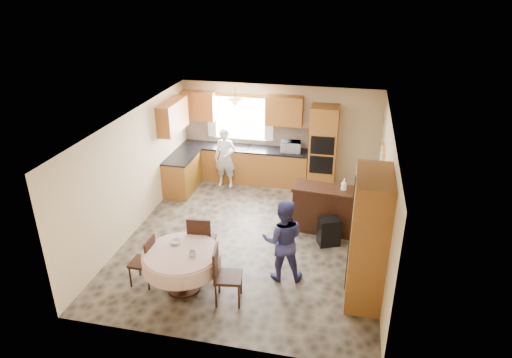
{
  "coord_description": "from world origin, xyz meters",
  "views": [
    {
      "loc": [
        1.8,
        -7.85,
        5.03
      ],
      "look_at": [
        -0.0,
        0.3,
        1.2
      ],
      "focal_mm": 32.0,
      "sensor_mm": 36.0,
      "label": 1
    }
  ],
  "objects": [
    {
      "name": "backsplash",
      "position": [
        -0.85,
        2.99,
        1.18
      ],
      "size": [
        3.3,
        0.02,
        0.55
      ],
      "primitive_type": "cube",
      "color": "#CFB292",
      "rests_on": "wall_back"
    },
    {
      "name": "framed_picture",
      "position": [
        2.47,
        1.21,
        1.51
      ],
      "size": [
        0.06,
        0.54,
        0.45
      ],
      "color": "#EDBD45",
      "rests_on": "wall_right"
    },
    {
      "name": "cup_table",
      "position": [
        -0.57,
        -1.95,
        0.8
      ],
      "size": [
        0.15,
        0.15,
        0.09
      ],
      "primitive_type": "imported",
      "rotation": [
        0.0,
        0.0,
        0.26
      ],
      "color": "#B2B2B2",
      "rests_on": "dining_table"
    },
    {
      "name": "wall_left",
      "position": [
        -2.5,
        0.0,
        1.25
      ],
      "size": [
        0.02,
        6.0,
        2.5
      ],
      "primitive_type": "cube",
      "color": "#D5B988",
      "rests_on": "floor"
    },
    {
      "name": "wall_right",
      "position": [
        2.5,
        0.0,
        1.25
      ],
      "size": [
        0.02,
        6.0,
        2.5
      ],
      "primitive_type": "cube",
      "color": "#D5B988",
      "rests_on": "floor"
    },
    {
      "name": "dining_table",
      "position": [
        -0.81,
        -1.87,
        0.59
      ],
      "size": [
        1.32,
        1.32,
        0.75
      ],
      "color": "#37180F",
      "rests_on": "floor"
    },
    {
      "name": "person_sink",
      "position": [
        -1.23,
        2.3,
        0.76
      ],
      "size": [
        0.55,
        0.36,
        1.51
      ],
      "primitive_type": "imported",
      "rotation": [
        0.0,
        0.0,
        -0.0
      ],
      "color": "silver",
      "rests_on": "floor"
    },
    {
      "name": "wall_back",
      "position": [
        0.0,
        3.0,
        1.25
      ],
      "size": [
        5.0,
        0.02,
        2.5
      ],
      "primitive_type": "cube",
      "color": "#D5B988",
      "rests_on": "floor"
    },
    {
      "name": "ceiling",
      "position": [
        0.0,
        0.0,
        2.5
      ],
      "size": [
        5.0,
        6.0,
        0.01
      ],
      "primitive_type": "cube",
      "color": "white",
      "rests_on": "wall_back"
    },
    {
      "name": "wall_front",
      "position": [
        0.0,
        -3.0,
        1.25
      ],
      "size": [
        5.0,
        0.02,
        2.5
      ],
      "primitive_type": "cube",
      "color": "#D5B988",
      "rests_on": "floor"
    },
    {
      "name": "oven_tower",
      "position": [
        1.15,
        2.69,
        1.06
      ],
      "size": [
        0.66,
        0.62,
        2.12
      ],
      "primitive_type": "cube",
      "color": "#A85F2D",
      "rests_on": "floor"
    },
    {
      "name": "window",
      "position": [
        -1.0,
        2.98,
        1.6
      ],
      "size": [
        1.4,
        0.03,
        1.1
      ],
      "primitive_type": "cube",
      "color": "white",
      "rests_on": "wall_back"
    },
    {
      "name": "wall_cab_right",
      "position": [
        0.15,
        2.83,
        1.91
      ],
      "size": [
        0.9,
        0.33,
        0.72
      ],
      "primitive_type": "cube",
      "color": "#AC5B2B",
      "rests_on": "wall_back"
    },
    {
      "name": "oven_lower",
      "position": [
        1.15,
        2.38,
        0.75
      ],
      "size": [
        0.56,
        0.01,
        0.45
      ],
      "primitive_type": "cube",
      "color": "black",
      "rests_on": "oven_tower"
    },
    {
      "name": "counter_back",
      "position": [
        -0.85,
        2.7,
        0.9
      ],
      "size": [
        3.3,
        0.64,
        0.04
      ],
      "primitive_type": "cube",
      "color": "black",
      "rests_on": "base_cab_back"
    },
    {
      "name": "bowl_sideboard",
      "position": [
        0.94,
        0.61,
        0.96
      ],
      "size": [
        0.28,
        0.28,
        0.05
      ],
      "primitive_type": "imported",
      "rotation": [
        0.0,
        0.0,
        -0.39
      ],
      "color": "#B2B2B2",
      "rests_on": "sideboard"
    },
    {
      "name": "chair_right",
      "position": [
        -0.04,
        -2.02,
        0.56
      ],
      "size": [
        0.5,
        0.5,
        1.01
      ],
      "rotation": [
        0.0,
        0.0,
        1.73
      ],
      "color": "#37180F",
      "rests_on": "floor"
    },
    {
      "name": "space_heater",
      "position": [
        1.54,
        0.09,
        0.29
      ],
      "size": [
        0.5,
        0.43,
        0.57
      ],
      "primitive_type": "cube",
      "rotation": [
        0.0,
        0.0,
        0.4
      ],
      "color": "black",
      "rests_on": "floor"
    },
    {
      "name": "chair_left",
      "position": [
        -1.47,
        -1.86,
        0.5
      ],
      "size": [
        0.4,
        0.4,
        0.91
      ],
      "rotation": [
        0.0,
        0.0,
        -1.59
      ],
      "color": "#37180F",
      "rests_on": "floor"
    },
    {
      "name": "base_cab_back",
      "position": [
        -0.85,
        2.7,
        0.44
      ],
      "size": [
        3.3,
        0.6,
        0.88
      ],
      "primitive_type": "cube",
      "color": "#A85F2D",
      "rests_on": "floor"
    },
    {
      "name": "cupboard",
      "position": [
        2.22,
        -1.36,
        1.12
      ],
      "size": [
        0.58,
        1.17,
        2.23
      ],
      "primitive_type": "cube",
      "color": "#A85F2D",
      "rests_on": "floor"
    },
    {
      "name": "microwave",
      "position": [
        0.35,
        2.65,
        1.06
      ],
      "size": [
        0.53,
        0.39,
        0.27
      ],
      "primitive_type": "imported",
      "rotation": [
        0.0,
        0.0,
        0.13
      ],
      "color": "silver",
      "rests_on": "counter_back"
    },
    {
      "name": "sideboard",
      "position": [
        1.38,
        0.61,
        0.47
      ],
      "size": [
        1.35,
        0.66,
        0.93
      ],
      "primitive_type": "cube",
      "rotation": [
        0.0,
        0.0,
        -0.1
      ],
      "color": "#37180F",
      "rests_on": "floor"
    },
    {
      "name": "base_cab_left",
      "position": [
        -2.2,
        1.8,
        0.44
      ],
      "size": [
        0.6,
        1.2,
        0.88
      ],
      "primitive_type": "cube",
      "color": "#A85F2D",
      "rests_on": "floor"
    },
    {
      "name": "bowl_table",
      "position": [
        -0.98,
        -1.65,
        0.78
      ],
      "size": [
        0.24,
        0.24,
        0.06
      ],
      "primitive_type": "imported",
      "rotation": [
        0.0,
        0.0,
        -0.38
      ],
      "color": "#B2B2B2",
      "rests_on": "dining_table"
    },
    {
      "name": "person_dining",
      "position": [
        0.8,
        -1.17,
        0.77
      ],
      "size": [
        0.83,
        0.7,
        1.53
      ],
      "primitive_type": "imported",
      "rotation": [
        0.0,
        0.0,
        3.31
      ],
      "color": "navy",
      "rests_on": "floor"
    },
    {
      "name": "pendant",
      "position": [
        -1.0,
        2.5,
        2.12
      ],
      "size": [
        0.36,
        0.36,
        0.18
      ],
      "primitive_type": "cone",
      "rotation": [
        3.14,
        0.0,
        0.0
      ],
      "color": "beige",
      "rests_on": "ceiling"
    },
    {
      "name": "chair_back",
      "position": [
        -0.7,
        -1.16,
        0.58
      ],
      "size": [
        0.5,
        0.5,
        1.05
      ],
      "rotation": [
        0.0,
        0.0,
        3.24
      ],
      "color": "#37180F",
      "rests_on": "floor"
    },
    {
      "name": "wall_cab_left",
      "position": [
        -2.05,
        2.83,
        1.91
      ],
      "size": [
        0.85,
        0.33,
        0.72
      ],
      "primitive_type": "cube",
      "color": "#AC5B2B",
      "rests_on": "wall_back"
    },
    {
      "name": "curtain_right",
      "position": [
        -0.25,
        2.93,
        1.65
      ],
      "size": [
        0.22,
        0.02,
        1.15
      ],
      "primitive_type": "cube",
      "color": "white",
      "rests_on": "wall_back"
    },
    {
      "name": "floor",
      "position": [
        0.0,
        0.0,
        0.0
      ],
      "size": [
        5.0,
        6.0,
        0.01
      ],
      "primitive_type": "cube",
      "color": "#70614E",
      "rests_on": "ground"
    },
    {
      "name": "counter_left",
      "position": [
        -2.2,
        1.8,
        0.9
      ],
      "size": [
        0.64,
        1.2,
        0.04
      ],
      "primitive_type": "cube",
      "color": "black",
      "rests_on": "base_cab_left"
    },
    {
      "name": "oven_upper",
      "position": [
        1.15,
        2.38,
        1.25
      ],
      "size": [
        0.56,
        0.01,
        0.45
      ],
      "primitive_type": "cube",
      "color": "black",
      "rests_on": "oven_tower"
    },
    {
      "name": "curtain_left",
      "position": [
        -1.75,
        2.93,
        1.65
      ],
      "size": [
        0.22,
        0.02,
        1.15
      ],
      "primitive_type": "cube",
      "color": "white",
      "rests_on": "wall_back"
    },
    {
      "name": "bottle_sideboard",
      "position": [
        1.74,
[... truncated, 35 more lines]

